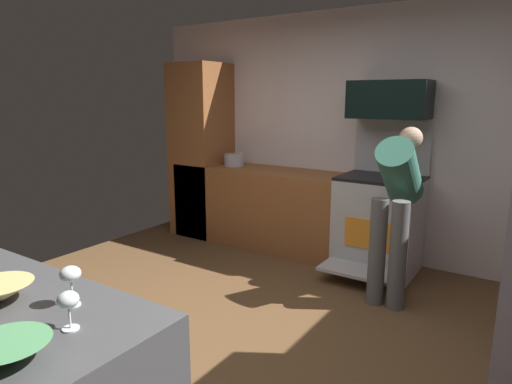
{
  "coord_description": "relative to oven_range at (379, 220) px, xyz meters",
  "views": [
    {
      "loc": [
        1.72,
        -2.25,
        1.71
      ],
      "look_at": [
        0.03,
        0.3,
        1.05
      ],
      "focal_mm": 31.23,
      "sensor_mm": 36.0,
      "label": 1
    }
  ],
  "objects": [
    {
      "name": "lower_cabinet_run",
      "position": [
        -1.29,
        0.01,
        -0.06
      ],
      "size": [
        2.4,
        0.6,
        0.9
      ],
      "primitive_type": "cube",
      "color": "#93572E",
      "rests_on": "ground"
    },
    {
      "name": "wine_glass_mid",
      "position": [
        -0.01,
        -3.38,
        0.5
      ],
      "size": [
        0.08,
        0.08,
        0.14
      ],
      "color": "silver",
      "rests_on": "counter_island"
    },
    {
      "name": "wall_back",
      "position": [
        -0.39,
        0.37,
        0.79
      ],
      "size": [
        5.2,
        0.12,
        2.6
      ],
      "primitive_type": "cube",
      "color": "silver",
      "rests_on": "ground"
    },
    {
      "name": "mixing_bowl_small",
      "position": [
        -0.44,
        -3.41,
        0.43
      ],
      "size": [
        0.26,
        0.26,
        0.08
      ],
      "primitive_type": "cone",
      "rotation": [
        3.14,
        0.0,
        0.0
      ],
      "color": "#DBC172",
      "rests_on": "counter_island"
    },
    {
      "name": "microwave",
      "position": [
        0.0,
        0.09,
        1.17
      ],
      "size": [
        0.74,
        0.38,
        0.36
      ],
      "primitive_type": "cube",
      "color": "black",
      "rests_on": "oven_range"
    },
    {
      "name": "mixing_bowl_large",
      "position": [
        0.0,
        -3.61,
        0.43
      ],
      "size": [
        0.26,
        0.26,
        0.07
      ],
      "primitive_type": "cone",
      "rotation": [
        3.14,
        0.0,
        0.0
      ],
      "color": "#569D62",
      "rests_on": "counter_island"
    },
    {
      "name": "person_cook",
      "position": [
        0.32,
        -0.6,
        0.37
      ],
      "size": [
        0.31,
        0.67,
        1.45
      ],
      "color": "#5C5C5C",
      "rests_on": "ground"
    },
    {
      "name": "stock_pot",
      "position": [
        -1.79,
        0.01,
        0.46
      ],
      "size": [
        0.24,
        0.24,
        0.14
      ],
      "primitive_type": "cylinder",
      "color": "silver",
      "rests_on": "lower_cabinet_run"
    },
    {
      "name": "oven_range",
      "position": [
        0.0,
        0.0,
        0.0
      ],
      "size": [
        0.76,
        0.98,
        1.5
      ],
      "color": "#BABABF",
      "rests_on": "ground"
    },
    {
      "name": "cabinet_column",
      "position": [
        -2.29,
        0.01,
        0.54
      ],
      "size": [
        0.6,
        0.6,
        2.1
      ],
      "primitive_type": "cube",
      "color": "#93572E",
      "rests_on": "ground"
    },
    {
      "name": "ground_plane",
      "position": [
        -0.39,
        -1.97,
        -0.52
      ],
      "size": [
        5.2,
        4.8,
        0.02
      ],
      "primitive_type": "cube",
      "color": "brown"
    },
    {
      "name": "wine_glass_extra",
      "position": [
        -0.17,
        -3.26,
        0.52
      ],
      "size": [
        0.08,
        0.08,
        0.16
      ],
      "color": "silver",
      "rests_on": "counter_island"
    }
  ]
}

